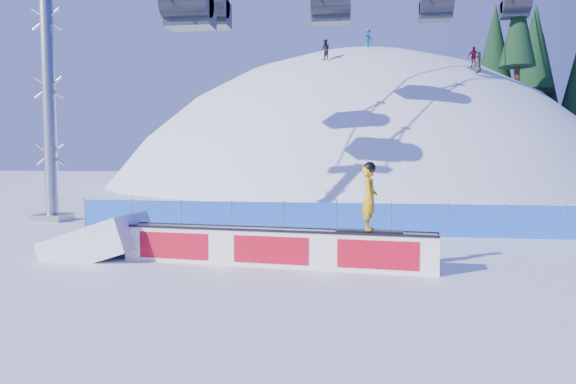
# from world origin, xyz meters

# --- Properties ---
(ground) EXTENTS (160.00, 160.00, 0.00)m
(ground) POSITION_xyz_m (0.00, 0.00, 0.00)
(ground) COLOR white
(ground) RESTS_ON ground
(snow_hill) EXTENTS (64.00, 64.00, 64.00)m
(snow_hill) POSITION_xyz_m (0.00, 42.00, -18.00)
(snow_hill) COLOR white
(snow_hill) RESTS_ON ground
(safety_fence) EXTENTS (22.05, 0.05, 1.30)m
(safety_fence) POSITION_xyz_m (0.00, 4.50, 0.60)
(safety_fence) COLOR blue
(safety_fence) RESTS_ON ground
(rail_box) EXTENTS (8.53, 1.46, 1.02)m
(rail_box) POSITION_xyz_m (-2.44, -1.18, 0.50)
(rail_box) COLOR white
(rail_box) RESTS_ON ground
(snow_ramp) EXTENTS (3.03, 2.07, 1.79)m
(snow_ramp) POSITION_xyz_m (-7.73, -0.64, 0.00)
(snow_ramp) COLOR white
(snow_ramp) RESTS_ON ground
(snowboarder) EXTENTS (1.72, 0.62, 1.77)m
(snowboarder) POSITION_xyz_m (0.08, -1.43, 1.89)
(snowboarder) COLOR black
(snowboarder) RESTS_ON rail_box
(distant_skiers) EXTENTS (13.20, 6.28, 5.02)m
(distant_skiers) POSITION_xyz_m (3.19, 30.68, 12.01)
(distant_skiers) COLOR black
(distant_skiers) RESTS_ON ground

